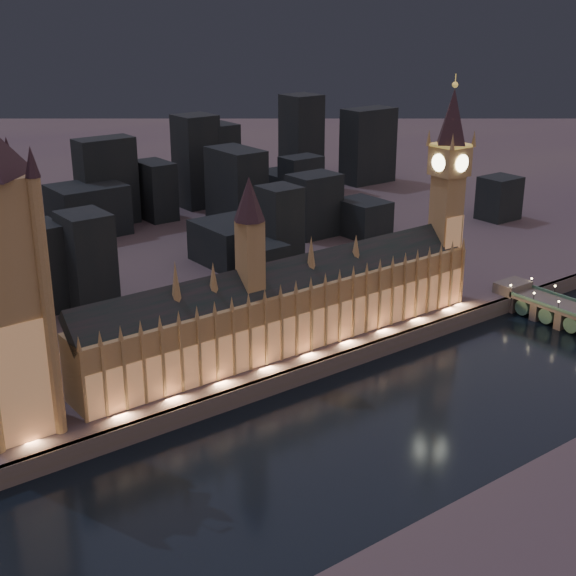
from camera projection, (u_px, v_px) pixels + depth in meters
ground_plane at (365, 424)px, 304.86m from camera, size 2000.00×2000.00×0.00m
embankment_wall at (299, 376)px, 334.19m from camera, size 2000.00×2.50×8.00m
palace_of_westminster at (288, 306)px, 347.66m from camera, size 202.00×21.57×78.00m
elizabeth_tower at (449, 178)px, 388.24m from camera, size 18.00×18.00×111.13m
city_backdrop at (147, 203)px, 501.27m from camera, size 480.58×215.63×73.26m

